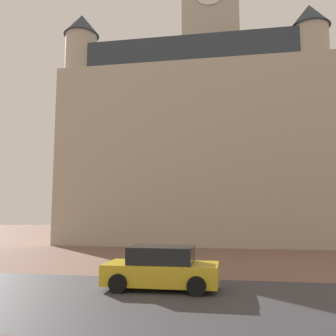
{
  "coord_description": "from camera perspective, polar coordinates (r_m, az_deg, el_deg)",
  "views": [
    {
      "loc": [
        1.98,
        -2.29,
        2.73
      ],
      "look_at": [
        -0.35,
        11.34,
        4.41
      ],
      "focal_mm": 38.81,
      "sensor_mm": 36.0,
      "label": 1
    }
  ],
  "objects": [
    {
      "name": "ground_plane",
      "position": [
        12.75,
        0.57,
        -19.29
      ],
      "size": [
        120.0,
        120.0,
        0.0
      ],
      "primitive_type": "plane",
      "color": "brown"
    },
    {
      "name": "street_asphalt_strip",
      "position": [
        11.99,
        -0.07,
        -20.08
      ],
      "size": [
        120.0,
        7.54,
        0.0
      ],
      "primitive_type": "cube",
      "color": "#38383D",
      "rests_on": "ground_plane"
    },
    {
      "name": "landmark_building",
      "position": [
        35.24,
        4.71,
        4.37
      ],
      "size": [
        23.05,
        13.16,
        31.51
      ],
      "color": "#B2A893",
      "rests_on": "ground_plane"
    },
    {
      "name": "car_yellow",
      "position": [
        13.55,
        -1.0,
        -15.49
      ],
      "size": [
        4.05,
        2.08,
        1.5
      ],
      "color": "gold",
      "rests_on": "ground_plane"
    }
  ]
}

